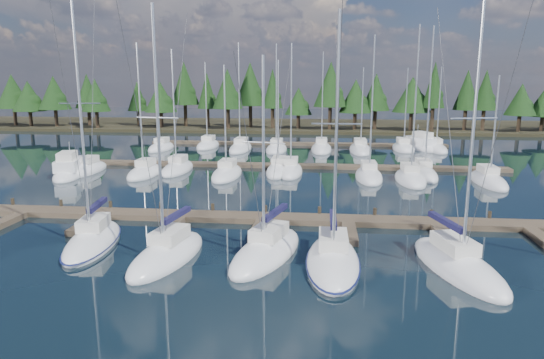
# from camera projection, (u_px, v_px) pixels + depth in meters

# --- Properties ---
(ground) EXTENTS (260.00, 260.00, 0.00)m
(ground) POSITION_uv_depth(u_px,v_px,m) (279.00, 186.00, 46.77)
(ground) COLOR black
(ground) RESTS_ON ground
(far_shore) EXTENTS (220.00, 30.00, 0.60)m
(far_shore) POSITION_uv_depth(u_px,v_px,m) (304.00, 126.00, 105.16)
(far_shore) COLOR black
(far_shore) RESTS_ON ground
(main_dock) EXTENTS (44.00, 6.13, 0.90)m
(main_dock) POSITION_uv_depth(u_px,v_px,m) (263.00, 220.00, 34.41)
(main_dock) COLOR brown
(main_dock) RESTS_ON ground
(back_docks) EXTENTS (50.00, 21.80, 0.40)m
(back_docks) POSITION_uv_depth(u_px,v_px,m) (292.00, 154.00, 65.81)
(back_docks) COLOR brown
(back_docks) RESTS_ON ground
(front_sailboat_1) EXTENTS (3.80, 8.24, 15.78)m
(front_sailboat_1) POSITION_uv_depth(u_px,v_px,m) (93.00, 241.00, 29.78)
(front_sailboat_1) COLOR silver
(front_sailboat_1) RESTS_ON ground
(front_sailboat_2) EXTENTS (3.87, 8.00, 14.62)m
(front_sailboat_2) POSITION_uv_depth(u_px,v_px,m) (168.00, 254.00, 27.49)
(front_sailboat_2) COLOR silver
(front_sailboat_2) RESTS_ON ground
(front_sailboat_3) EXTENTS (4.87, 8.77, 12.10)m
(front_sailboat_3) POSITION_uv_depth(u_px,v_px,m) (267.00, 251.00, 28.03)
(front_sailboat_3) COLOR silver
(front_sailboat_3) RESTS_ON ground
(front_sailboat_4) EXTENTS (3.00, 8.50, 14.19)m
(front_sailboat_4) POSITION_uv_depth(u_px,v_px,m) (333.00, 260.00, 26.57)
(front_sailboat_4) COLOR silver
(front_sailboat_4) RESTS_ON ground
(front_sailboat_5) EXTENTS (4.87, 9.07, 14.80)m
(front_sailboat_5) POSITION_uv_depth(u_px,v_px,m) (457.00, 265.00, 25.93)
(front_sailboat_5) COLOR silver
(front_sailboat_5) RESTS_ON ground
(back_sailboat_rows) EXTENTS (44.87, 32.23, 16.12)m
(back_sailboat_rows) POSITION_uv_depth(u_px,v_px,m) (296.00, 159.00, 60.99)
(back_sailboat_rows) COLOR silver
(back_sailboat_rows) RESTS_ON ground
(motor_yacht_left) EXTENTS (5.11, 9.00, 4.27)m
(motor_yacht_left) POSITION_uv_depth(u_px,v_px,m) (69.00, 171.00, 51.53)
(motor_yacht_left) COLOR silver
(motor_yacht_left) RESTS_ON ground
(motor_yacht_right) EXTENTS (6.02, 9.06, 4.31)m
(motor_yacht_right) POSITION_uv_depth(u_px,v_px,m) (420.00, 146.00, 71.17)
(motor_yacht_right) COLOR silver
(motor_yacht_right) RESTS_ON ground
(tree_line) EXTENTS (184.36, 11.37, 13.09)m
(tree_line) POSITION_uv_depth(u_px,v_px,m) (297.00, 94.00, 94.32)
(tree_line) COLOR black
(tree_line) RESTS_ON far_shore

